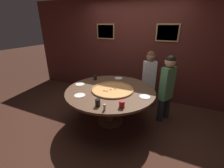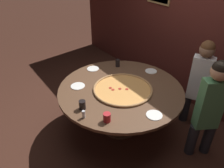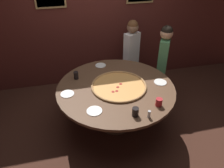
{
  "view_description": "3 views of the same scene",
  "coord_description": "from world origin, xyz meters",
  "px_view_note": "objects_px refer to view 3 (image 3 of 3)",
  "views": [
    {
      "loc": [
        1.13,
        -2.43,
        1.92
      ],
      "look_at": [
        0.02,
        0.03,
        0.85
      ],
      "focal_mm": 24.0,
      "sensor_mm": 36.0,
      "label": 1
    },
    {
      "loc": [
        1.98,
        -1.58,
        2.41
      ],
      "look_at": [
        -0.08,
        -0.09,
        0.8
      ],
      "focal_mm": 35.0,
      "sensor_mm": 36.0,
      "label": 2
    },
    {
      "loc": [
        -0.64,
        -2.56,
        2.57
      ],
      "look_at": [
        -0.05,
        0.02,
        0.79
      ],
      "focal_mm": 35.0,
      "sensor_mm": 36.0,
      "label": 3
    }
  ],
  "objects_px": {
    "giant_pizza": "(119,86)",
    "white_plate_beside_cup": "(101,65)",
    "drink_cup_front_edge": "(76,75)",
    "diner_centre_back": "(163,59)",
    "diner_far_right": "(131,51)",
    "white_plate_far_back": "(160,82)",
    "white_plate_left_side": "(94,111)",
    "white_plate_near_front": "(67,94)",
    "drink_cup_near_right": "(135,112)",
    "condiment_shaker": "(149,114)",
    "drink_cup_far_right": "(159,102)",
    "dining_table": "(116,93)"
  },
  "relations": [
    {
      "from": "drink_cup_near_right",
      "to": "condiment_shaker",
      "type": "distance_m",
      "value": 0.17
    },
    {
      "from": "white_plate_far_back",
      "to": "drink_cup_near_right",
      "type": "bearing_deg",
      "value": -134.18
    },
    {
      "from": "drink_cup_far_right",
      "to": "white_plate_left_side",
      "type": "bearing_deg",
      "value": 174.76
    },
    {
      "from": "drink_cup_near_right",
      "to": "drink_cup_far_right",
      "type": "distance_m",
      "value": 0.37
    },
    {
      "from": "diner_centre_back",
      "to": "white_plate_beside_cup",
      "type": "bearing_deg",
      "value": -65.3
    },
    {
      "from": "dining_table",
      "to": "white_plate_left_side",
      "type": "bearing_deg",
      "value": -130.34
    },
    {
      "from": "drink_cup_near_right",
      "to": "diner_far_right",
      "type": "relative_size",
      "value": 0.08
    },
    {
      "from": "white_plate_left_side",
      "to": "giant_pizza",
      "type": "bearing_deg",
      "value": 46.74
    },
    {
      "from": "giant_pizza",
      "to": "white_plate_far_back",
      "type": "relative_size",
      "value": 4.29
    },
    {
      "from": "white_plate_far_back",
      "to": "diner_centre_back",
      "type": "relative_size",
      "value": 0.14
    },
    {
      "from": "white_plate_far_back",
      "to": "white_plate_near_front",
      "type": "relative_size",
      "value": 1.0
    },
    {
      "from": "drink_cup_front_edge",
      "to": "white_plate_beside_cup",
      "type": "xyz_separation_m",
      "value": [
        0.44,
        0.33,
        -0.06
      ]
    },
    {
      "from": "dining_table",
      "to": "drink_cup_front_edge",
      "type": "relative_size",
      "value": 14.34
    },
    {
      "from": "drink_cup_far_right",
      "to": "giant_pizza",
      "type": "bearing_deg",
      "value": 126.1
    },
    {
      "from": "white_plate_near_front",
      "to": "condiment_shaker",
      "type": "bearing_deg",
      "value": -36.61
    },
    {
      "from": "drink_cup_far_right",
      "to": "drink_cup_front_edge",
      "type": "distance_m",
      "value": 1.33
    },
    {
      "from": "giant_pizza",
      "to": "white_plate_left_side",
      "type": "xyz_separation_m",
      "value": [
        -0.44,
        -0.47,
        -0.01
      ]
    },
    {
      "from": "giant_pizza",
      "to": "white_plate_beside_cup",
      "type": "height_order",
      "value": "giant_pizza"
    },
    {
      "from": "drink_cup_front_edge",
      "to": "diner_centre_back",
      "type": "distance_m",
      "value": 1.55
    },
    {
      "from": "white_plate_far_back",
      "to": "condiment_shaker",
      "type": "bearing_deg",
      "value": -123.11
    },
    {
      "from": "drink_cup_front_edge",
      "to": "white_plate_near_front",
      "type": "distance_m",
      "value": 0.41
    },
    {
      "from": "giant_pizza",
      "to": "drink_cup_far_right",
      "type": "xyz_separation_m",
      "value": [
        0.4,
        -0.54,
        0.04
      ]
    },
    {
      "from": "drink_cup_near_right",
      "to": "condiment_shaker",
      "type": "bearing_deg",
      "value": -24.2
    },
    {
      "from": "white_plate_beside_cup",
      "to": "white_plate_left_side",
      "type": "distance_m",
      "value": 1.18
    },
    {
      "from": "white_plate_near_front",
      "to": "white_plate_beside_cup",
      "type": "distance_m",
      "value": 0.93
    },
    {
      "from": "white_plate_far_back",
      "to": "white_plate_near_front",
      "type": "distance_m",
      "value": 1.39
    },
    {
      "from": "white_plate_left_side",
      "to": "diner_far_right",
      "type": "bearing_deg",
      "value": 57.4
    },
    {
      "from": "drink_cup_far_right",
      "to": "white_plate_left_side",
      "type": "distance_m",
      "value": 0.84
    },
    {
      "from": "giant_pizza",
      "to": "drink_cup_far_right",
      "type": "height_order",
      "value": "drink_cup_far_right"
    },
    {
      "from": "drink_cup_far_right",
      "to": "white_plate_beside_cup",
      "type": "xyz_separation_m",
      "value": [
        -0.55,
        1.22,
        -0.05
      ]
    },
    {
      "from": "diner_far_right",
      "to": "white_plate_far_back",
      "type": "bearing_deg",
      "value": 68.89
    },
    {
      "from": "dining_table",
      "to": "drink_cup_front_edge",
      "type": "distance_m",
      "value": 0.67
    },
    {
      "from": "giant_pizza",
      "to": "drink_cup_front_edge",
      "type": "distance_m",
      "value": 0.69
    },
    {
      "from": "giant_pizza",
      "to": "drink_cup_front_edge",
      "type": "relative_size",
      "value": 6.78
    },
    {
      "from": "drink_cup_far_right",
      "to": "white_plate_left_side",
      "type": "xyz_separation_m",
      "value": [
        -0.84,
        0.08,
        -0.05
      ]
    },
    {
      "from": "white_plate_far_back",
      "to": "diner_far_right",
      "type": "xyz_separation_m",
      "value": [
        -0.14,
        1.05,
        0.04
      ]
    },
    {
      "from": "giant_pizza",
      "to": "white_plate_near_front",
      "type": "xyz_separation_m",
      "value": [
        -0.75,
        -0.02,
        -0.01
      ]
    },
    {
      "from": "drink_cup_far_right",
      "to": "diner_far_right",
      "type": "xyz_separation_m",
      "value": [
        0.11,
        1.55,
        -0.01
      ]
    },
    {
      "from": "diner_centre_back",
      "to": "white_plate_far_back",
      "type": "bearing_deg",
      "value": 3.5
    },
    {
      "from": "giant_pizza",
      "to": "condiment_shaker",
      "type": "xyz_separation_m",
      "value": [
        0.19,
        -0.73,
        0.04
      ]
    },
    {
      "from": "dining_table",
      "to": "condiment_shaker",
      "type": "xyz_separation_m",
      "value": [
        0.24,
        -0.72,
        0.16
      ]
    },
    {
      "from": "white_plate_beside_cup",
      "to": "dining_table",
      "type": "bearing_deg",
      "value": -81.5
    },
    {
      "from": "drink_cup_near_right",
      "to": "condiment_shaker",
      "type": "height_order",
      "value": "drink_cup_near_right"
    },
    {
      "from": "drink_cup_near_right",
      "to": "white_plate_far_back",
      "type": "height_order",
      "value": "drink_cup_near_right"
    },
    {
      "from": "drink_cup_near_right",
      "to": "diner_centre_back",
      "type": "bearing_deg",
      "value": 53.58
    },
    {
      "from": "dining_table",
      "to": "drink_cup_far_right",
      "type": "relative_size",
      "value": 16.19
    },
    {
      "from": "white_plate_near_front",
      "to": "diner_centre_back",
      "type": "distance_m",
      "value": 1.8
    },
    {
      "from": "drink_cup_front_edge",
      "to": "diner_far_right",
      "type": "bearing_deg",
      "value": 30.82
    },
    {
      "from": "drink_cup_far_right",
      "to": "white_plate_left_side",
      "type": "height_order",
      "value": "drink_cup_far_right"
    },
    {
      "from": "drink_cup_front_edge",
      "to": "diner_centre_back",
      "type": "xyz_separation_m",
      "value": [
        1.54,
        0.22,
        -0.01
      ]
    }
  ]
}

